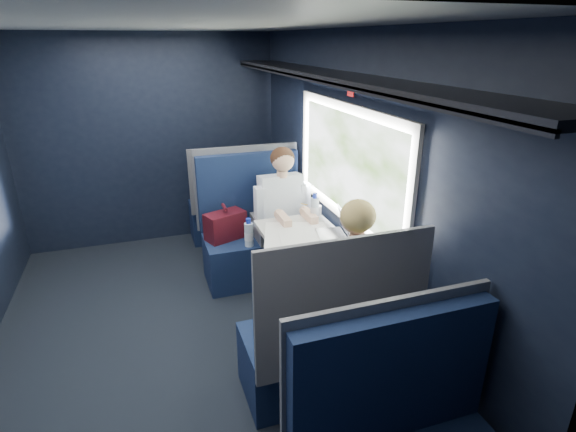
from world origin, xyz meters
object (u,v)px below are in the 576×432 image
object	(u,v)px
man	(284,210)
cup	(318,210)
woman	(351,281)
seat_bay_near	(253,236)
seat_bay_far	(324,342)
table	(304,247)
laptop	(337,228)
seat_row_front	(235,206)
bottle_small	(315,208)

from	to	relation	value
man	cup	distance (m)	0.35
woman	cup	distance (m)	1.17
seat_bay_near	cup	bearing A→B (deg)	-41.03
cup	seat_bay_far	bearing A→B (deg)	-110.05
table	laptop	bearing A→B (deg)	-4.77
seat_bay_far	man	xyz separation A→B (m)	(0.25, 1.57, 0.30)
seat_bay_far	woman	size ratio (longest dim) A/B	0.95
seat_bay_near	seat_row_front	size ratio (longest dim) A/B	1.09
seat_bay_far	laptop	xyz separation A→B (m)	(0.46, 0.85, 0.38)
man	bottle_small	size ratio (longest dim) A/B	5.37
seat_bay_far	laptop	size ratio (longest dim) A/B	3.94
seat_row_front	cup	bearing A→B (deg)	-70.51
seat_bay_far	man	size ratio (longest dim) A/B	0.95
seat_bay_far	table	bearing A→B (deg)	78.22
bottle_small	table	bearing A→B (deg)	-123.67
seat_bay_far	woman	world-z (taller)	woman
cup	man	bearing A→B (deg)	131.64
man	seat_bay_near	bearing A→B (deg)	146.97
seat_row_front	man	distance (m)	1.17
seat_bay_near	man	world-z (taller)	man
woman	cup	size ratio (longest dim) A/B	14.75
man	bottle_small	bearing A→B (deg)	-65.53
seat_row_front	woman	xyz separation A→B (m)	(0.25, -2.50, 0.32)
woman	bottle_small	size ratio (longest dim) A/B	5.37
woman	bottle_small	bearing A→B (deg)	81.27
table	laptop	size ratio (longest dim) A/B	3.12
table	seat_bay_far	bearing A→B (deg)	-101.78
seat_bay_far	seat_row_front	xyz separation A→B (m)	(0.00, 2.67, -0.00)
seat_bay_near	laptop	size ratio (longest dim) A/B	3.94
laptop	bottle_small	distance (m)	0.37
seat_bay_near	bottle_small	size ratio (longest dim) A/B	5.12
table	cup	bearing A→B (deg)	55.93
seat_bay_far	laptop	world-z (taller)	seat_bay_far
seat_bay_far	bottle_small	world-z (taller)	seat_bay_far
seat_row_front	laptop	world-z (taller)	seat_row_front
man	laptop	size ratio (longest dim) A/B	4.13
seat_bay_near	man	distance (m)	0.43
table	laptop	world-z (taller)	laptop
bottle_small	seat_bay_near	bearing A→B (deg)	129.01
seat_row_front	man	bearing A→B (deg)	-77.17
bottle_small	cup	size ratio (longest dim) A/B	2.75
seat_bay_near	man	bearing A→B (deg)	-33.03
woman	seat_bay_near	bearing A→B (deg)	99.57
man	laptop	xyz separation A→B (m)	(0.21, -0.72, 0.08)
table	woman	size ratio (longest dim) A/B	0.76
seat_bay_near	seat_row_front	world-z (taller)	seat_bay_near
cup	seat_row_front	bearing A→B (deg)	109.49
seat_bay_near	woman	xyz separation A→B (m)	(0.27, -1.58, 0.30)
seat_bay_near	seat_row_front	distance (m)	0.92
table	woman	bearing A→B (deg)	-84.55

